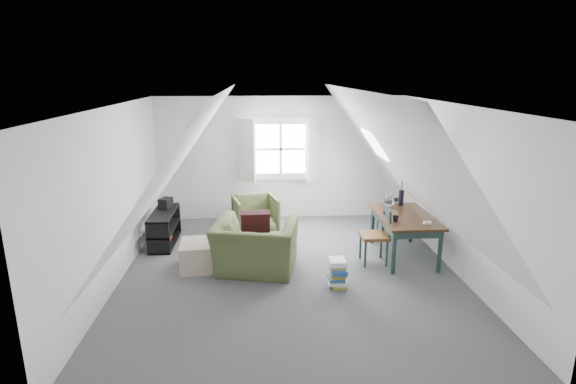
{
  "coord_description": "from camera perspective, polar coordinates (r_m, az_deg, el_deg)",
  "views": [
    {
      "loc": [
        -0.46,
        -6.25,
        2.94
      ],
      "look_at": [
        0.01,
        0.6,
        1.11
      ],
      "focal_mm": 28.0,
      "sensor_mm": 36.0,
      "label": 1
    }
  ],
  "objects": [
    {
      "name": "wall_back",
      "position": [
        9.17,
        -0.95,
        4.28
      ],
      "size": [
        5.0,
        0.0,
        5.0
      ],
      "primitive_type": "plane",
      "rotation": [
        1.57,
        0.0,
        0.0
      ],
      "color": "silver",
      "rests_on": "ground"
    },
    {
      "name": "dormer_window",
      "position": [
        9.06,
        -0.93,
        5.44
      ],
      "size": [
        1.71,
        0.35,
        1.3
      ],
      "color": "white",
      "rests_on": "wall_back"
    },
    {
      "name": "dining_chair_near",
      "position": [
        7.25,
        11.16,
        -5.33
      ],
      "size": [
        0.42,
        0.42,
        0.9
      ],
      "rotation": [
        0.0,
        0.0,
        -1.94
      ],
      "color": "brown",
      "rests_on": "floor"
    },
    {
      "name": "paper_box",
      "position": [
        7.16,
        17.28,
        -3.76
      ],
      "size": [
        0.12,
        0.08,
        0.04
      ],
      "primitive_type": "cube",
      "rotation": [
        0.0,
        0.0,
        -0.05
      ],
      "color": "white",
      "rests_on": "dining_table"
    },
    {
      "name": "cup",
      "position": [
        7.15,
        13.48,
        -3.66
      ],
      "size": [
        0.11,
        0.11,
        0.09
      ],
      "primitive_type": "imported",
      "rotation": [
        0.0,
        0.0,
        -0.13
      ],
      "color": "black",
      "rests_on": "dining_table"
    },
    {
      "name": "electronics_box",
      "position": [
        8.38,
        -15.27,
        -1.4
      ],
      "size": [
        0.25,
        0.29,
        0.2
      ],
      "primitive_type": "cube",
      "rotation": [
        0.0,
        0.0,
        -0.33
      ],
      "color": "black",
      "rests_on": "media_shelf"
    },
    {
      "name": "ceiling",
      "position": [
        6.28,
        0.32,
        10.88
      ],
      "size": [
        5.5,
        5.5,
        0.0
      ],
      "primitive_type": "plane",
      "rotation": [
        3.14,
        0.0,
        0.0
      ],
      "color": "white",
      "rests_on": "wall_back"
    },
    {
      "name": "wall_right",
      "position": [
        7.12,
        20.82,
        0.17
      ],
      "size": [
        0.0,
        5.5,
        5.5
      ],
      "primitive_type": "plane",
      "rotation": [
        1.57,
        0.0,
        -1.57
      ],
      "color": "silver",
      "rests_on": "ground"
    },
    {
      "name": "vase_twigs",
      "position": [
        7.99,
        14.17,
        -0.61
      ],
      "size": [
        0.09,
        0.1,
        0.68
      ],
      "rotation": [
        0.0,
        0.0,
        -0.05
      ],
      "color": "black",
      "rests_on": "dining_table"
    },
    {
      "name": "wall_front",
      "position": [
        3.91,
        3.3,
        -10.73
      ],
      "size": [
        5.0,
        0.0,
        5.0
      ],
      "primitive_type": "plane",
      "rotation": [
        -1.57,
        0.0,
        0.0
      ],
      "color": "silver",
      "rests_on": "ground"
    },
    {
      "name": "dining_table",
      "position": [
        7.53,
        14.59,
        -3.55
      ],
      "size": [
        0.86,
        1.43,
        0.71
      ],
      "rotation": [
        0.0,
        0.0,
        0.05
      ],
      "color": "black",
      "rests_on": "floor"
    },
    {
      "name": "media_shelf",
      "position": [
        8.23,
        -15.46,
        -4.64
      ],
      "size": [
        0.38,
        1.13,
        0.58
      ],
      "rotation": [
        0.0,
        0.0,
        -0.03
      ],
      "color": "black",
      "rests_on": "floor"
    },
    {
      "name": "slope_left",
      "position": [
        6.45,
        -13.59,
        4.08
      ],
      "size": [
        3.19,
        5.5,
        4.48
      ],
      "primitive_type": "plane",
      "rotation": [
        0.0,
        2.19,
        0.0
      ],
      "color": "white",
      "rests_on": "wall_left"
    },
    {
      "name": "floor",
      "position": [
        6.92,
        0.29,
        -10.24
      ],
      "size": [
        5.5,
        5.5,
        0.0
      ],
      "primitive_type": "plane",
      "color": "#49494D",
      "rests_on": "ground"
    },
    {
      "name": "skylight",
      "position": [
        7.9,
        10.95,
        5.94
      ],
      "size": [
        0.35,
        0.75,
        0.47
      ],
      "primitive_type": "cube",
      "rotation": [
        0.0,
        0.95,
        0.0
      ],
      "color": "white",
      "rests_on": "slope_right"
    },
    {
      "name": "armchair_near",
      "position": [
        7.03,
        -4.05,
        -9.88
      ],
      "size": [
        1.4,
        1.28,
        0.78
      ],
      "primitive_type": "imported",
      "rotation": [
        0.0,
        0.0,
        2.93
      ],
      "color": "#414D27",
      "rests_on": "floor"
    },
    {
      "name": "throw_pillow",
      "position": [
        6.9,
        -4.16,
        -4.07
      ],
      "size": [
        0.45,
        0.27,
        0.46
      ],
      "primitive_type": "cube",
      "rotation": [
        0.31,
        0.0,
        0.04
      ],
      "color": "#380F16",
      "rests_on": "armchair_near"
    },
    {
      "name": "ottoman",
      "position": [
        7.14,
        -10.9,
        -7.85
      ],
      "size": [
        0.67,
        0.67,
        0.42
      ],
      "primitive_type": "cube",
      "rotation": [
        0.0,
        0.0,
        0.07
      ],
      "color": "tan",
      "rests_on": "floor"
    },
    {
      "name": "demijohn",
      "position": [
        7.83,
        12.63,
        -1.11
      ],
      "size": [
        0.2,
        0.2,
        0.28
      ],
      "rotation": [
        0.0,
        0.0,
        -0.1
      ],
      "color": "silver",
      "rests_on": "dining_table"
    },
    {
      "name": "magazine_stack",
      "position": [
        6.5,
        6.34,
        -10.17
      ],
      "size": [
        0.29,
        0.35,
        0.39
      ],
      "rotation": [
        0.0,
        0.0,
        0.29
      ],
      "color": "#B29933",
      "rests_on": "floor"
    },
    {
      "name": "dining_chair_far",
      "position": [
        8.37,
        12.72,
        -2.99
      ],
      "size": [
        0.38,
        0.38,
        0.81
      ],
      "rotation": [
        0.0,
        0.0,
        3.28
      ],
      "color": "brown",
      "rests_on": "floor"
    },
    {
      "name": "armchair_far",
      "position": [
        8.57,
        -4.12,
        -5.2
      ],
      "size": [
        0.93,
        0.94,
        0.72
      ],
      "primitive_type": "imported",
      "rotation": [
        0.0,
        0.0,
        0.23
      ],
      "color": "#414D27",
      "rests_on": "floor"
    },
    {
      "name": "slope_right",
      "position": [
        6.67,
        13.76,
        4.41
      ],
      "size": [
        3.19,
        5.5,
        4.48
      ],
      "primitive_type": "plane",
      "rotation": [
        0.0,
        -2.19,
        0.0
      ],
      "color": "white",
      "rests_on": "wall_right"
    },
    {
      "name": "wall_left",
      "position": [
        6.79,
        -21.25,
        -0.55
      ],
      "size": [
        0.0,
        5.5,
        5.5
      ],
      "primitive_type": "plane",
      "rotation": [
        1.57,
        0.0,
        1.57
      ],
      "color": "silver",
      "rests_on": "ground"
    }
  ]
}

